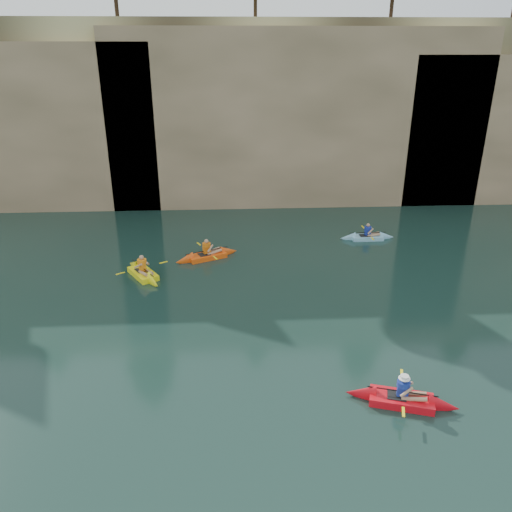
{
  "coord_description": "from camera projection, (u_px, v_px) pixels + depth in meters",
  "views": [
    {
      "loc": [
        -2.52,
        -10.11,
        9.92
      ],
      "look_at": [
        -1.61,
        6.26,
        3.0
      ],
      "focal_mm": 35.0,
      "sensor_mm": 36.0,
      "label": 1
    }
  ],
  "objects": [
    {
      "name": "kayaker_ltblue_mid",
      "position": [
        367.0,
        237.0,
        27.67
      ],
      "size": [
        3.05,
        2.29,
        1.15
      ],
      "rotation": [
        0.0,
        0.0,
        0.02
      ],
      "color": "#83BFDB",
      "rests_on": "ground"
    },
    {
      "name": "cliff_slab_center",
      "position": [
        298.0,
        117.0,
        31.96
      ],
      "size": [
        24.0,
        2.4,
        11.4
      ],
      "primitive_type": "cube",
      "color": "tan",
      "rests_on": "ground"
    },
    {
      "name": "main_kayaker",
      "position": [
        401.0,
        399.0,
        14.93
      ],
      "size": [
        3.4,
        2.19,
        1.23
      ],
      "rotation": [
        0.0,
        0.0,
        -0.29
      ],
      "color": "red",
      "rests_on": "ground"
    },
    {
      "name": "kayaker_yellow",
      "position": [
        143.0,
        273.0,
        23.22
      ],
      "size": [
        2.37,
        3.11,
        1.31
      ],
      "rotation": [
        0.0,
        0.0,
        -1.01
      ],
      "color": "#FFF115",
      "rests_on": "ground"
    },
    {
      "name": "kayaker_orange",
      "position": [
        207.0,
        255.0,
        25.17
      ],
      "size": [
        3.37,
        2.31,
        1.28
      ],
      "rotation": [
        0.0,
        0.0,
        0.44
      ],
      "color": "#FD530F",
      "rests_on": "ground"
    },
    {
      "name": "ground",
      "position": [
        329.0,
        449.0,
        13.28
      ],
      "size": [
        160.0,
        160.0,
        0.0
      ],
      "primitive_type": "plane",
      "color": "black",
      "rests_on": "ground"
    },
    {
      "name": "sea_cave_east",
      "position": [
        417.0,
        171.0,
        33.11
      ],
      "size": [
        5.0,
        1.0,
        4.5
      ],
      "primitive_type": "cube",
      "color": "black",
      "rests_on": "ground"
    },
    {
      "name": "cliff",
      "position": [
        260.0,
        101.0,
        38.55
      ],
      "size": [
        70.0,
        16.0,
        12.0
      ],
      "primitive_type": "cube",
      "color": "tan",
      "rests_on": "ground"
    },
    {
      "name": "sea_cave_center",
      "position": [
        206.0,
        184.0,
        32.65
      ],
      "size": [
        3.5,
        1.0,
        3.2
      ],
      "primitive_type": "cube",
      "color": "black",
      "rests_on": "ground"
    }
  ]
}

